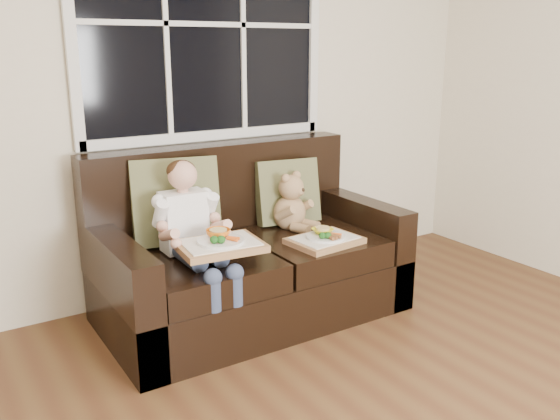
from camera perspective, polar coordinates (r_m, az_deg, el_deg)
window_back at (r=3.68m, az=-7.26°, el=17.32°), size 1.62×0.04×1.37m
loveseat at (r=3.49m, az=-3.23°, el=-4.96°), size 1.70×0.92×0.96m
pillow_left at (r=3.35m, az=-10.04°, el=0.82°), size 0.52×0.32×0.49m
pillow_right at (r=3.70m, az=0.69°, el=1.79°), size 0.42×0.24×0.41m
child at (r=3.12m, az=-8.53°, el=-1.47°), size 0.34×0.58×0.77m
teddy_bear at (r=3.59m, az=1.05°, el=0.45°), size 0.25×0.30×0.36m
tray_left at (r=2.97m, az=-5.81°, el=-3.24°), size 0.44×0.35×0.09m
tray_right at (r=3.35m, az=4.32°, el=-2.80°), size 0.41×0.33×0.09m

